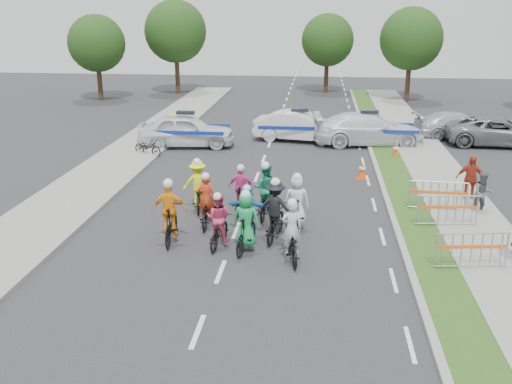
# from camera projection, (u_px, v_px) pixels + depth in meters

# --- Properties ---
(ground) EXTENTS (90.00, 90.00, 0.00)m
(ground) POSITION_uv_depth(u_px,v_px,m) (221.00, 272.00, 15.43)
(ground) COLOR #28282B
(ground) RESTS_ON ground
(curb_right) EXTENTS (0.20, 60.00, 0.12)m
(curb_right) POSITION_uv_depth(u_px,v_px,m) (391.00, 213.00, 19.60)
(curb_right) COLOR gray
(curb_right) RESTS_ON ground
(grass_strip) EXTENTS (1.20, 60.00, 0.11)m
(grass_strip) POSITION_uv_depth(u_px,v_px,m) (412.00, 214.00, 19.52)
(grass_strip) COLOR #274917
(grass_strip) RESTS_ON ground
(sidewalk_right) EXTENTS (2.40, 60.00, 0.13)m
(sidewalk_right) POSITION_uv_depth(u_px,v_px,m) (466.00, 216.00, 19.33)
(sidewalk_right) COLOR gray
(sidewalk_right) RESTS_ON ground
(sidewalk_left) EXTENTS (3.00, 60.00, 0.13)m
(sidewalk_left) POSITION_uv_depth(u_px,v_px,m) (68.00, 201.00, 20.81)
(sidewalk_left) COLOR gray
(sidewalk_left) RESTS_ON ground
(rider_0) EXTENTS (0.96, 1.91, 1.87)m
(rider_0) POSITION_uv_depth(u_px,v_px,m) (292.00, 240.00, 15.96)
(rider_0) COLOR black
(rider_0) RESTS_ON ground
(rider_1) EXTENTS (0.88, 1.87, 1.90)m
(rider_1) POSITION_uv_depth(u_px,v_px,m) (246.00, 227.00, 16.53)
(rider_1) COLOR black
(rider_1) RESTS_ON ground
(rider_2) EXTENTS (0.77, 1.73, 1.71)m
(rider_2) POSITION_uv_depth(u_px,v_px,m) (218.00, 226.00, 16.91)
(rider_2) COLOR black
(rider_2) RESTS_ON ground
(rider_3) EXTENTS (1.05, 1.97, 2.03)m
(rider_3) POSITION_uv_depth(u_px,v_px,m) (171.00, 218.00, 17.16)
(rider_3) COLOR black
(rider_3) RESTS_ON ground
(rider_4) EXTENTS (1.18, 2.01, 1.97)m
(rider_4) POSITION_uv_depth(u_px,v_px,m) (275.00, 215.00, 17.43)
(rider_4) COLOR black
(rider_4) RESTS_ON ground
(rider_5) EXTENTS (1.36, 1.62, 1.65)m
(rider_5) POSITION_uv_depth(u_px,v_px,m) (247.00, 213.00, 17.76)
(rider_5) COLOR black
(rider_5) RESTS_ON ground
(rider_6) EXTENTS (0.66, 1.80, 1.82)m
(rider_6) POSITION_uv_depth(u_px,v_px,m) (207.00, 208.00, 18.52)
(rider_6) COLOR black
(rider_6) RESTS_ON ground
(rider_7) EXTENTS (0.85, 1.85, 1.90)m
(rider_7) POSITION_uv_depth(u_px,v_px,m) (297.00, 207.00, 18.17)
(rider_7) COLOR black
(rider_7) RESTS_ON ground
(rider_8) EXTENTS (0.86, 1.96, 1.95)m
(rider_8) POSITION_uv_depth(u_px,v_px,m) (265.00, 196.00, 19.27)
(rider_8) COLOR black
(rider_8) RESTS_ON ground
(rider_9) EXTENTS (0.92, 1.72, 1.77)m
(rider_9) POSITION_uv_depth(u_px,v_px,m) (241.00, 194.00, 19.60)
(rider_9) COLOR black
(rider_9) RESTS_ON ground
(rider_10) EXTENTS (1.13, 1.93, 1.89)m
(rider_10) POSITION_uv_depth(u_px,v_px,m) (198.00, 190.00, 19.91)
(rider_10) COLOR black
(rider_10) RESTS_ON ground
(police_car_0) EXTENTS (5.06, 2.55, 1.65)m
(police_car_0) POSITION_uv_depth(u_px,v_px,m) (186.00, 130.00, 28.89)
(police_car_0) COLOR white
(police_car_0) RESTS_ON ground
(police_car_1) EXTENTS (4.96, 2.42, 1.57)m
(police_car_1) POSITION_uv_depth(u_px,v_px,m) (299.00, 126.00, 30.12)
(police_car_1) COLOR white
(police_car_1) RESTS_ON ground
(police_car_2) EXTENTS (5.83, 2.87, 1.63)m
(police_car_2) POSITION_uv_depth(u_px,v_px,m) (368.00, 129.00, 29.27)
(police_car_2) COLOR white
(police_car_2) RESTS_ON ground
(civilian_sedan) EXTENTS (4.92, 2.52, 1.37)m
(civilian_sedan) POSITION_uv_depth(u_px,v_px,m) (458.00, 125.00, 30.85)
(civilian_sedan) COLOR #B7B7BC
(civilian_sedan) RESTS_ON ground
(civilian_suv) EXTENTS (5.41, 2.77, 1.46)m
(civilian_suv) POSITION_uv_depth(u_px,v_px,m) (499.00, 131.00, 29.14)
(civilian_suv) COLOR slate
(civilian_suv) RESTS_ON ground
(spectator_1) EXTENTS (0.80, 0.65, 1.52)m
(spectator_1) POSITION_uv_depth(u_px,v_px,m) (483.00, 194.00, 19.41)
(spectator_1) COLOR #535358
(spectator_1) RESTS_ON ground
(spectator_2) EXTENTS (1.06, 0.52, 1.74)m
(spectator_2) POSITION_uv_depth(u_px,v_px,m) (470.00, 179.00, 20.67)
(spectator_2) COLOR #9B311C
(spectator_2) RESTS_ON ground
(marshal_hiviz) EXTENTS (1.11, 0.77, 1.57)m
(marshal_hiviz) POSITION_uv_depth(u_px,v_px,m) (173.00, 129.00, 29.50)
(marshal_hiviz) COLOR #FFEC0D
(marshal_hiviz) RESTS_ON ground
(barrier_0) EXTENTS (2.05, 0.76, 1.12)m
(barrier_0) POSITION_uv_depth(u_px,v_px,m) (471.00, 252.00, 15.29)
(barrier_0) COLOR #A5A8AD
(barrier_0) RESTS_ON ground
(barrier_1) EXTENTS (2.04, 0.68, 1.12)m
(barrier_1) POSITION_uv_depth(u_px,v_px,m) (447.00, 212.00, 18.27)
(barrier_1) COLOR #A5A8AD
(barrier_1) RESTS_ON ground
(barrier_2) EXTENTS (2.02, 0.59, 1.12)m
(barrier_2) POSITION_uv_depth(u_px,v_px,m) (438.00, 197.00, 19.70)
(barrier_2) COLOR #A5A8AD
(barrier_2) RESTS_ON ground
(cone_0) EXTENTS (0.40, 0.40, 0.70)m
(cone_0) POSITION_uv_depth(u_px,v_px,m) (362.00, 171.00, 23.60)
(cone_0) COLOR #F24C0C
(cone_0) RESTS_ON ground
(cone_1) EXTENTS (0.40, 0.40, 0.70)m
(cone_1) POSITION_uv_depth(u_px,v_px,m) (396.00, 151.00, 26.90)
(cone_1) COLOR #F24C0C
(cone_1) RESTS_ON ground
(parked_bike) EXTENTS (1.67, 1.17, 0.83)m
(parked_bike) POSITION_uv_depth(u_px,v_px,m) (148.00, 147.00, 27.23)
(parked_bike) COLOR black
(parked_bike) RESTS_ON ground
(tree_0) EXTENTS (4.20, 4.20, 6.30)m
(tree_0) POSITION_uv_depth(u_px,v_px,m) (97.00, 43.00, 42.03)
(tree_0) COLOR #382619
(tree_0) RESTS_ON ground
(tree_1) EXTENTS (4.55, 4.55, 6.82)m
(tree_1) POSITION_uv_depth(u_px,v_px,m) (411.00, 39.00, 41.40)
(tree_1) COLOR #382619
(tree_1) RESTS_ON ground
(tree_3) EXTENTS (4.90, 4.90, 7.35)m
(tree_3) POSITION_uv_depth(u_px,v_px,m) (176.00, 32.00, 45.07)
(tree_3) COLOR #382619
(tree_3) RESTS_ON ground
(tree_4) EXTENTS (4.20, 4.20, 6.30)m
(tree_4) POSITION_uv_depth(u_px,v_px,m) (328.00, 40.00, 45.91)
(tree_4) COLOR #382619
(tree_4) RESTS_ON ground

